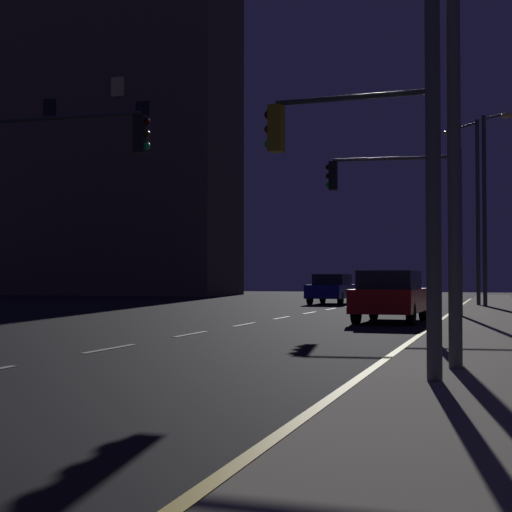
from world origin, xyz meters
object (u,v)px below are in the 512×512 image
object	(u,v)px
traffic_light_far_center	(55,173)
traffic_light_near_right	(400,198)
building_distant	(99,145)
street_lamp_across_street	(401,23)
car	(391,295)
traffic_light_far_right	(355,160)
street_lamp_median	(442,71)
street_lamp_corner	(488,193)
car_oncoming	(332,288)
street_lamp_far_end	(473,195)

from	to	relation	value
traffic_light_far_center	traffic_light_near_right	xyz separation A→B (m)	(7.74, 8.28, -0.07)
traffic_light_near_right	building_distant	bearing A→B (deg)	132.29
traffic_light_far_center	street_lamp_across_street	xyz separation A→B (m)	(9.73, -8.01, 0.29)
car	traffic_light_far_right	bearing A→B (deg)	-86.94
traffic_light_far_center	street_lamp_median	xyz separation A→B (m)	(10.09, -6.37, 0.12)
street_lamp_corner	car	bearing A→B (deg)	-103.60
car_oncoming	traffic_light_far_center	world-z (taller)	traffic_light_far_center
street_lamp_corner	street_lamp_far_end	distance (m)	1.63
car	car_oncoming	bearing A→B (deg)	108.10
traffic_light_far_center	building_distant	distance (m)	46.02
car	street_lamp_median	world-z (taller)	street_lamp_median
traffic_light_far_right	street_lamp_across_street	world-z (taller)	street_lamp_across_street
street_lamp_median	street_lamp_far_end	xyz separation A→B (m)	(-0.40, 25.86, 1.03)
traffic_light_near_right	street_lamp_far_end	distance (m)	11.44
street_lamp_median	street_lamp_across_street	bearing A→B (deg)	-102.40
street_lamp_corner	street_lamp_across_street	bearing A→B (deg)	-91.46
car_oncoming	street_lamp_corner	size ratio (longest dim) A/B	0.53
traffic_light_far_right	street_lamp_far_end	bearing A→B (deg)	85.77
car_oncoming	traffic_light_near_right	xyz separation A→B (m)	(5.35, -14.42, 3.15)
street_lamp_across_street	building_distant	world-z (taller)	building_distant
traffic_light_far_center	traffic_light_near_right	distance (m)	11.33
street_lamp_corner	street_lamp_across_street	xyz separation A→B (m)	(-0.66, -26.03, -0.75)
traffic_light_far_right	street_lamp_far_end	xyz separation A→B (m)	(1.59, 21.54, 1.51)
traffic_light_far_center	street_lamp_across_street	world-z (taller)	street_lamp_across_street
car	street_lamp_corner	distance (m)	12.47
traffic_light_far_center	street_lamp_across_street	size ratio (longest dim) A/B	0.83
car_oncoming	traffic_light_near_right	size ratio (longest dim) A/B	0.82
traffic_light_near_right	building_distant	world-z (taller)	building_distant
building_distant	street_lamp_corner	bearing A→B (deg)	-34.89
traffic_light_far_right	street_lamp_across_street	xyz separation A→B (m)	(1.63, -5.96, 0.66)
street_lamp_far_end	street_lamp_across_street	bearing A→B (deg)	-89.92
car_oncoming	building_distant	distance (m)	31.45
street_lamp_median	building_distant	size ratio (longest dim) A/B	0.27
traffic_light_near_right	street_lamp_corner	xyz separation A→B (m)	(2.66, 9.74, 1.12)
street_lamp_across_street	traffic_light_far_right	bearing A→B (deg)	105.30
traffic_light_near_right	street_lamp_far_end	xyz separation A→B (m)	(1.96, 11.20, 1.22)
street_lamp_across_street	street_lamp_median	bearing A→B (deg)	77.60
traffic_light_far_right	traffic_light_far_center	size ratio (longest dim) A/B	0.88
traffic_light_near_right	traffic_light_far_center	bearing A→B (deg)	-133.05
traffic_light_near_right	street_lamp_far_end	world-z (taller)	street_lamp_far_end
street_lamp_across_street	building_distant	bearing A→B (deg)	122.72
car	street_lamp_far_end	xyz separation A→B (m)	(2.06, 12.86, 4.36)
traffic_light_far_right	street_lamp_median	distance (m)	4.78
car_oncoming	street_lamp_across_street	xyz separation A→B (m)	(7.35, -30.71, 3.51)
street_lamp_median	traffic_light_far_center	bearing A→B (deg)	147.73
street_lamp_across_street	building_distant	xyz separation A→B (m)	(-30.84, 48.00, 8.25)
car_oncoming	traffic_light_near_right	distance (m)	15.70
street_lamp_median	street_lamp_far_end	world-z (taller)	street_lamp_far_end
street_lamp_median	street_lamp_across_street	distance (m)	1.69
car_oncoming	street_lamp_median	xyz separation A→B (m)	(7.71, -29.07, 3.33)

